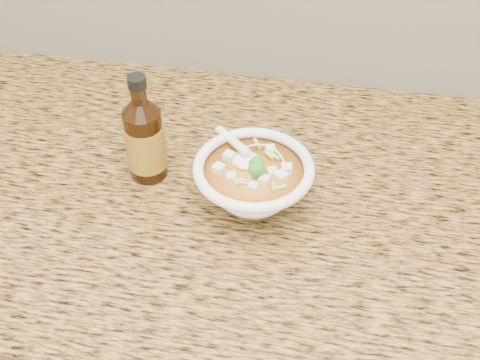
# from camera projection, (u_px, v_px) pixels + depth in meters

# --- Properties ---
(cabinet) EXTENTS (4.00, 0.65, 0.86)m
(cabinet) POSITION_uv_depth(u_px,v_px,m) (268.00, 350.00, 1.26)
(cabinet) COLOR #352010
(cabinet) RESTS_ON ground
(counter_slab) EXTENTS (4.00, 0.68, 0.04)m
(counter_slab) POSITION_uv_depth(u_px,v_px,m) (277.00, 200.00, 0.95)
(counter_slab) COLOR #9D6739
(counter_slab) RESTS_ON cabinet
(soup_bowl) EXTENTS (0.18, 0.18, 0.10)m
(soup_bowl) POSITION_uv_depth(u_px,v_px,m) (253.00, 184.00, 0.88)
(soup_bowl) COLOR white
(soup_bowl) RESTS_ON counter_slab
(hot_sauce_bottle) EXTENTS (0.06, 0.06, 0.18)m
(hot_sauce_bottle) POSITION_uv_depth(u_px,v_px,m) (145.00, 140.00, 0.91)
(hot_sauce_bottle) COLOR #371C07
(hot_sauce_bottle) RESTS_ON counter_slab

